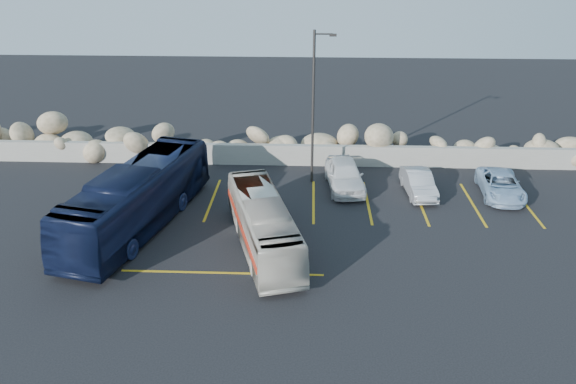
{
  "coord_description": "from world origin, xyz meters",
  "views": [
    {
      "loc": [
        2.39,
        -18.48,
        11.95
      ],
      "look_at": [
        1.45,
        4.0,
        1.83
      ],
      "focal_mm": 35.0,
      "sensor_mm": 36.0,
      "label": 1
    }
  ],
  "objects_px": {
    "lamppost": "(314,104)",
    "car_a": "(345,175)",
    "vintage_bus": "(263,224)",
    "tour_coach": "(138,197)",
    "car_d": "(501,185)",
    "car_b": "(419,183)"
  },
  "relations": [
    {
      "from": "tour_coach",
      "to": "car_a",
      "type": "height_order",
      "value": "tour_coach"
    },
    {
      "from": "lamppost",
      "to": "car_a",
      "type": "bearing_deg",
      "value": -24.05
    },
    {
      "from": "lamppost",
      "to": "car_a",
      "type": "relative_size",
      "value": 1.82
    },
    {
      "from": "lamppost",
      "to": "car_a",
      "type": "height_order",
      "value": "lamppost"
    },
    {
      "from": "vintage_bus",
      "to": "car_d",
      "type": "xyz_separation_m",
      "value": [
        11.65,
        5.77,
        -0.53
      ]
    },
    {
      "from": "vintage_bus",
      "to": "car_b",
      "type": "distance_m",
      "value": 9.5
    },
    {
      "from": "lamppost",
      "to": "car_a",
      "type": "xyz_separation_m",
      "value": [
        1.66,
        -0.74,
        -3.55
      ]
    },
    {
      "from": "lamppost",
      "to": "vintage_bus",
      "type": "distance_m",
      "value": 8.11
    },
    {
      "from": "car_a",
      "to": "car_b",
      "type": "bearing_deg",
      "value": -14.97
    },
    {
      "from": "tour_coach",
      "to": "car_b",
      "type": "relative_size",
      "value": 2.87
    },
    {
      "from": "car_a",
      "to": "car_b",
      "type": "xyz_separation_m",
      "value": [
        3.76,
        -0.6,
        -0.15
      ]
    },
    {
      "from": "vintage_bus",
      "to": "tour_coach",
      "type": "distance_m",
      "value": 6.0
    },
    {
      "from": "tour_coach",
      "to": "car_a",
      "type": "xyz_separation_m",
      "value": [
        9.49,
        4.73,
        -0.69
      ]
    },
    {
      "from": "car_b",
      "to": "car_d",
      "type": "distance_m",
      "value": 4.15
    },
    {
      "from": "lamppost",
      "to": "car_b",
      "type": "relative_size",
      "value": 2.22
    },
    {
      "from": "lamppost",
      "to": "tour_coach",
      "type": "distance_m",
      "value": 9.98
    },
    {
      "from": "vintage_bus",
      "to": "tour_coach",
      "type": "height_order",
      "value": "tour_coach"
    },
    {
      "from": "lamppost",
      "to": "vintage_bus",
      "type": "height_order",
      "value": "lamppost"
    },
    {
      "from": "tour_coach",
      "to": "car_d",
      "type": "distance_m",
      "value": 17.89
    },
    {
      "from": "tour_coach",
      "to": "car_a",
      "type": "relative_size",
      "value": 2.35
    },
    {
      "from": "car_b",
      "to": "car_d",
      "type": "xyz_separation_m",
      "value": [
        4.15,
        -0.05,
        -0.01
      ]
    },
    {
      "from": "tour_coach",
      "to": "car_d",
      "type": "relative_size",
      "value": 2.48
    }
  ]
}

